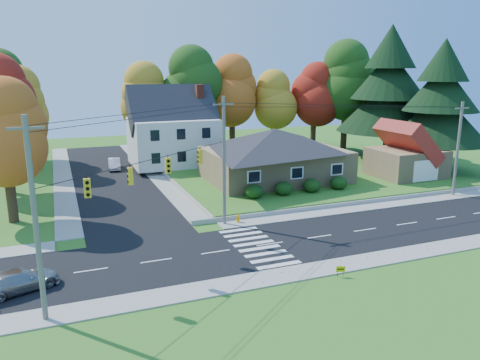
# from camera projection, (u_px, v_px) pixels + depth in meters

# --- Properties ---
(ground) EXTENTS (120.00, 120.00, 0.00)m
(ground) POSITION_uv_depth(u_px,v_px,m) (270.00, 244.00, 32.71)
(ground) COLOR #3D7923
(road_main) EXTENTS (90.00, 8.00, 0.02)m
(road_main) POSITION_uv_depth(u_px,v_px,m) (270.00, 244.00, 32.71)
(road_main) COLOR black
(road_main) RESTS_ON ground
(road_cross) EXTENTS (8.00, 44.00, 0.02)m
(road_cross) POSITION_uv_depth(u_px,v_px,m) (110.00, 176.00, 53.37)
(road_cross) COLOR black
(road_cross) RESTS_ON ground
(sidewalk_north) EXTENTS (90.00, 2.00, 0.08)m
(sidewalk_north) POSITION_uv_depth(u_px,v_px,m) (243.00, 222.00, 37.22)
(sidewalk_north) COLOR #9C9A90
(sidewalk_north) RESTS_ON ground
(sidewalk_south) EXTENTS (90.00, 2.00, 0.08)m
(sidewalk_south) POSITION_uv_depth(u_px,v_px,m) (305.00, 272.00, 28.18)
(sidewalk_south) COLOR #9C9A90
(sidewalk_south) RESTS_ON ground
(lawn) EXTENTS (30.00, 30.00, 0.50)m
(lawn) POSITION_uv_depth(u_px,v_px,m) (294.00, 169.00, 56.30)
(lawn) COLOR #3D7923
(lawn) RESTS_ON ground
(ranch_house) EXTENTS (14.60, 10.60, 5.40)m
(ranch_house) POSITION_uv_depth(u_px,v_px,m) (275.00, 153.00, 49.29)
(ranch_house) COLOR tan
(ranch_house) RESTS_ON lawn
(colonial_house) EXTENTS (10.40, 8.40, 9.60)m
(colonial_house) POSITION_uv_depth(u_px,v_px,m) (173.00, 131.00, 57.00)
(colonial_house) COLOR silver
(colonial_house) RESTS_ON lawn
(garage) EXTENTS (7.30, 6.30, 4.60)m
(garage) POSITION_uv_depth(u_px,v_px,m) (407.00, 155.00, 50.77)
(garage) COLOR tan
(garage) RESTS_ON lawn
(hedge_row) EXTENTS (10.70, 1.70, 1.27)m
(hedge_row) POSITION_uv_depth(u_px,v_px,m) (298.00, 187.00, 44.00)
(hedge_row) COLOR #163A10
(hedge_row) RESTS_ON lawn
(traffic_infrastructure) EXTENTS (38.10, 10.66, 10.00)m
(traffic_infrastructure) POSITION_uv_depth(u_px,v_px,m) (261.00, 169.00, 32.69)
(traffic_infrastructure) COLOR #666059
(traffic_infrastructure) RESTS_ON ground
(tree_lot_0) EXTENTS (6.72, 6.72, 12.51)m
(tree_lot_0) POSITION_uv_depth(u_px,v_px,m) (146.00, 98.00, 60.83)
(tree_lot_0) COLOR #3F2A19
(tree_lot_0) RESTS_ON lawn
(tree_lot_1) EXTENTS (7.84, 7.84, 14.60)m
(tree_lot_1) POSITION_uv_depth(u_px,v_px,m) (192.00, 87.00, 61.77)
(tree_lot_1) COLOR #3F2A19
(tree_lot_1) RESTS_ON lawn
(tree_lot_2) EXTENTS (7.28, 7.28, 13.56)m
(tree_lot_2) POSITION_uv_depth(u_px,v_px,m) (232.00, 91.00, 64.97)
(tree_lot_2) COLOR #3F2A19
(tree_lot_2) RESTS_ON lawn
(tree_lot_3) EXTENTS (6.16, 6.16, 11.47)m
(tree_lot_3) POSITION_uv_depth(u_px,v_px,m) (274.00, 100.00, 66.52)
(tree_lot_3) COLOR #3F2A19
(tree_lot_3) RESTS_ON lawn
(tree_lot_4) EXTENTS (6.72, 6.72, 12.51)m
(tree_lot_4) POSITION_uv_depth(u_px,v_px,m) (314.00, 95.00, 67.61)
(tree_lot_4) COLOR #3F2A19
(tree_lot_4) RESTS_ON lawn
(tree_lot_5) EXTENTS (8.40, 8.40, 15.64)m
(tree_lot_5) POSITION_uv_depth(u_px,v_px,m) (346.00, 81.00, 66.77)
(tree_lot_5) COLOR #3F2A19
(tree_lot_5) RESTS_ON lawn
(conifer_east_a) EXTENTS (12.80, 12.80, 16.96)m
(conifer_east_a) POSITION_uv_depth(u_px,v_px,m) (388.00, 89.00, 60.10)
(conifer_east_a) COLOR #3F2A19
(conifer_east_a) RESTS_ON lawn
(conifer_east_b) EXTENTS (11.20, 11.20, 14.84)m
(conifer_east_b) POSITION_uv_depth(u_px,v_px,m) (441.00, 102.00, 53.47)
(conifer_east_b) COLOR #3F2A19
(conifer_east_b) RESTS_ON lawn
(tree_west_0) EXTENTS (6.16, 6.16, 11.47)m
(tree_west_0) POSITION_uv_depth(u_px,v_px,m) (4.00, 133.00, 35.83)
(tree_west_0) COLOR #3F2A19
(tree_west_0) RESTS_ON ground
(tree_west_1) EXTENTS (7.28, 7.28, 13.56)m
(tree_west_1) POSITION_uv_depth(u_px,v_px,m) (0.00, 107.00, 44.22)
(tree_west_1) COLOR #3F2A19
(tree_west_1) RESTS_ON ground
(tree_west_2) EXTENTS (6.72, 6.72, 12.51)m
(tree_west_2) POSITION_uv_depth(u_px,v_px,m) (19.00, 106.00, 53.77)
(tree_west_2) COLOR #3F2A19
(tree_west_2) RESTS_ON ground
(tree_west_3) EXTENTS (7.84, 7.84, 14.60)m
(tree_west_3) POSITION_uv_depth(u_px,v_px,m) (4.00, 92.00, 59.99)
(tree_west_3) COLOR #3F2A19
(tree_west_3) RESTS_ON ground
(silver_sedan) EXTENTS (4.63, 3.20, 1.25)m
(silver_sedan) POSITION_uv_depth(u_px,v_px,m) (19.00, 281.00, 25.63)
(silver_sedan) COLOR #999999
(silver_sedan) RESTS_ON road_main
(white_car) EXTENTS (1.75, 4.09, 1.31)m
(white_car) POSITION_uv_depth(u_px,v_px,m) (114.00, 164.00, 56.92)
(white_car) COLOR silver
(white_car) RESTS_ON road_cross
(fire_hydrant) EXTENTS (0.41, 0.32, 0.72)m
(fire_hydrant) POSITION_uv_depth(u_px,v_px,m) (238.00, 219.00, 37.15)
(fire_hydrant) COLOR #DB9500
(fire_hydrant) RESTS_ON ground
(yard_sign) EXTENTS (0.51, 0.21, 0.66)m
(yard_sign) POSITION_uv_depth(u_px,v_px,m) (341.00, 269.00, 27.48)
(yard_sign) COLOR black
(yard_sign) RESTS_ON ground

